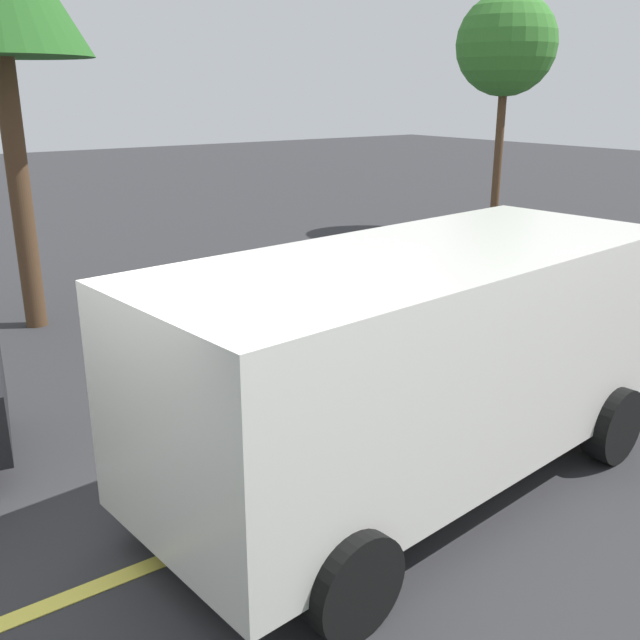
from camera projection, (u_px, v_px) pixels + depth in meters
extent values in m
plane|color=#2D2D30|center=(128.00, 575.00, 5.37)|extent=(80.00, 80.00, 0.00)
cube|color=#E0D14C|center=(419.00, 459.00, 7.04)|extent=(28.00, 0.16, 0.01)
cube|color=silver|center=(419.00, 352.00, 6.25)|extent=(5.37, 2.51, 1.82)
cube|color=black|center=(552.00, 270.00, 7.44)|extent=(0.34, 1.85, 0.80)
cylinder|color=black|center=(450.00, 367.00, 8.36)|extent=(0.78, 0.33, 0.76)
cylinder|color=black|center=(612.00, 424.00, 6.94)|extent=(0.78, 0.33, 0.76)
cylinder|color=black|center=(191.00, 468.00, 6.13)|extent=(0.78, 0.33, 0.76)
cylinder|color=black|center=(352.00, 583.00, 4.71)|extent=(0.78, 0.33, 0.76)
cylinder|color=#513823|center=(498.00, 155.00, 17.76)|extent=(0.21, 0.21, 3.86)
sphere|color=#387A2D|center=(507.00, 44.00, 16.96)|extent=(2.40, 2.40, 2.40)
cylinder|color=#513823|center=(21.00, 199.00, 10.47)|extent=(0.31, 0.31, 3.93)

